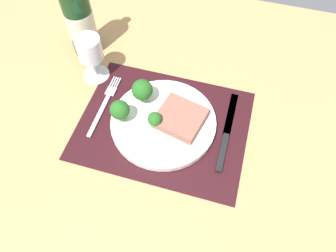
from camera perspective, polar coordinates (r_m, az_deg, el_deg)
ground_plane at (r=78.56cm, az=-0.81°, el=-0.36°), size 140.00×110.00×3.00cm
placemat at (r=77.17cm, az=-0.83°, el=0.29°), size 40.42×31.44×0.30cm
plate at (r=76.38cm, az=-0.84°, el=0.68°), size 25.36×25.36×1.60cm
steak at (r=74.83cm, az=2.24°, el=1.48°), size 12.58×12.09×2.24cm
broccoli_front_edge at (r=72.86cm, az=-2.42°, el=1.17°), size 3.31×3.31×4.46cm
broccoli_near_fork at (r=76.49cm, az=-4.66°, el=6.46°), size 5.12×5.12×6.53cm
broccoli_near_steak at (r=73.67cm, az=-8.68°, el=2.84°), size 4.61×4.61×6.16cm
fork at (r=81.72cm, az=-11.37°, el=3.84°), size 2.40×19.20×0.50cm
knife at (r=76.07cm, az=10.37°, el=-1.87°), size 1.80×23.00×0.80cm
wine_bottle at (r=89.68cm, az=-15.65°, el=18.05°), size 7.44×7.44×28.74cm
wine_glass at (r=83.28cm, az=-13.85°, el=12.84°), size 7.09×7.09×12.56cm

